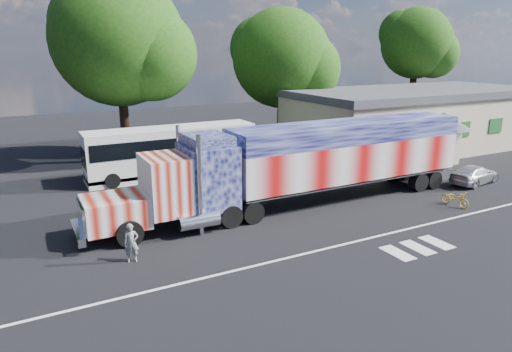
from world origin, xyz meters
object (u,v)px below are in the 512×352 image
coach_bus (172,151)px  parked_car (474,174)px  tree_ne_a (283,59)px  semi_truck (308,161)px  tree_far_ne (418,44)px  woman (131,243)px  tree_n_mid (121,40)px  bicycle (455,199)px

coach_bus → parked_car: (16.81, -11.15, -1.15)m
tree_ne_a → parked_car: bearing=-77.1°
semi_truck → tree_ne_a: tree_ne_a is taller
semi_truck → coach_bus: 10.64m
tree_far_ne → woman: bearing=-151.8°
tree_n_mid → tree_far_ne: (31.11, 0.81, -0.07)m
parked_car → tree_ne_a: 19.47m
bicycle → tree_ne_a: 21.47m
woman → tree_far_ne: bearing=38.9°
semi_truck → bicycle: (7.13, -4.20, -2.04)m
tree_ne_a → woman: bearing=-134.5°
bicycle → tree_far_ne: 28.11m
coach_bus → parked_car: 20.20m
coach_bus → tree_ne_a: size_ratio=0.95×
bicycle → tree_n_mid: 25.31m
coach_bus → parked_car: bearing=-33.6°
coach_bus → woman: bearing=-115.0°
coach_bus → tree_ne_a: 15.52m
tree_n_mid → tree_ne_a: 14.55m
coach_bus → woman: (-5.68, -12.21, -0.93)m
woman → bicycle: 17.70m
coach_bus → woman: 13.50m
semi_truck → bicycle: size_ratio=13.54×
parked_car → bicycle: parked_car is taller
coach_bus → tree_far_ne: 31.02m
semi_truck → bicycle: semi_truck is taller
tree_ne_a → tree_far_ne: 16.70m
woman → tree_far_ne: 40.67m
woman → bicycle: woman is taller
tree_ne_a → tree_n_mid: bearing=-177.1°
semi_truck → parked_car: semi_truck is taller
semi_truck → tree_far_ne: bearing=33.2°
parked_car → bicycle: 5.47m
parked_car → bicycle: (-4.85, -2.51, -0.16)m
coach_bus → tree_n_mid: tree_n_mid is taller
semi_truck → coach_bus: (-4.82, 9.46, -0.73)m
coach_bus → tree_n_mid: 9.53m
woman → tree_ne_a: size_ratio=0.14×
tree_n_mid → tree_ne_a: size_ratio=1.16×
parked_car → woman: woman is taller
bicycle → tree_ne_a: tree_ne_a is taller
woman → bicycle: size_ratio=0.99×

